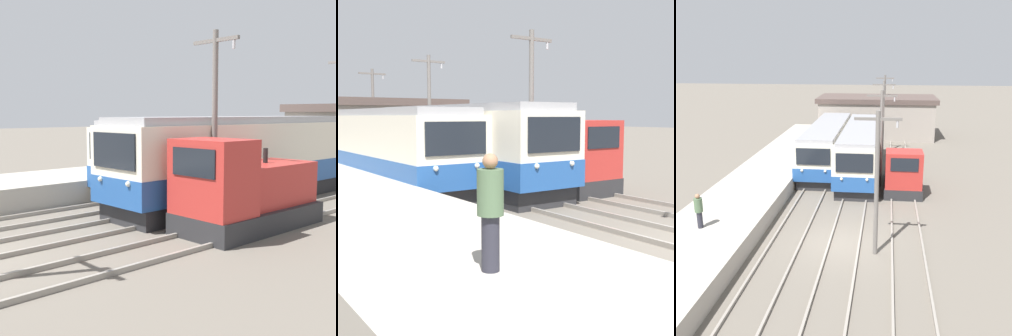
# 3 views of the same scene
# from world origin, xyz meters

# --- Properties ---
(platform_left) EXTENTS (4.50, 54.00, 0.97)m
(platform_left) POSITION_xyz_m (-6.25, 0.00, 0.48)
(platform_left) COLOR #ADA599
(platform_left) RESTS_ON ground
(track_left) EXTENTS (1.54, 60.00, 0.14)m
(track_left) POSITION_xyz_m (-2.60, 0.00, 0.07)
(track_left) COLOR gray
(track_left) RESTS_ON ground
(commuter_train_left) EXTENTS (2.84, 12.86, 3.47)m
(commuter_train_left) POSITION_xyz_m (-2.60, 13.37, 1.62)
(commuter_train_left) COLOR #28282B
(commuter_train_left) RESTS_ON ground
(commuter_train_center) EXTENTS (2.84, 12.73, 3.63)m
(commuter_train_center) POSITION_xyz_m (0.20, 11.65, 1.69)
(commuter_train_center) COLOR #28282B
(commuter_train_center) RESTS_ON ground
(shunting_locomotive) EXTENTS (2.40, 5.28, 3.00)m
(shunting_locomotive) POSITION_xyz_m (3.20, 8.32, 1.21)
(shunting_locomotive) COLOR #28282B
(shunting_locomotive) RESTS_ON ground
(catenary_mast_mid) EXTENTS (2.00, 0.20, 6.57)m
(catenary_mast_mid) POSITION_xyz_m (1.71, 8.55, 3.60)
(catenary_mast_mid) COLOR slate
(catenary_mast_mid) RESTS_ON ground
(catenary_mast_far) EXTENTS (2.00, 0.20, 6.57)m
(catenary_mast_far) POSITION_xyz_m (1.71, 17.94, 3.60)
(catenary_mast_far) COLOR slate
(catenary_mast_far) RESTS_ON ground
(catenary_mast_distant) EXTENTS (2.00, 0.20, 6.57)m
(catenary_mast_distant) POSITION_xyz_m (1.71, 27.33, 3.60)
(catenary_mast_distant) COLOR slate
(catenary_mast_distant) RESTS_ON ground
(person_on_platform) EXTENTS (0.38, 0.38, 1.68)m
(person_on_platform) POSITION_xyz_m (-6.48, -1.03, 1.88)
(person_on_platform) COLOR #282833
(person_on_platform) RESTS_ON platform_left
(station_building) EXTENTS (12.60, 6.30, 4.35)m
(station_building) POSITION_xyz_m (0.92, 26.00, 2.20)
(station_building) COLOR gray
(station_building) RESTS_ON ground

